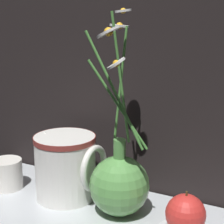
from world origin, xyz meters
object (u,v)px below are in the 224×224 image
(yellow_mug, at_px, (7,173))
(orange_fruit, at_px, (186,214))
(vase_with_flowers, at_px, (119,182))
(ceramic_pitcher, at_px, (66,164))

(yellow_mug, relative_size, orange_fruit, 0.99)
(yellow_mug, bearing_deg, vase_with_flowers, 2.62)
(yellow_mug, height_order, orange_fruit, orange_fruit)
(ceramic_pitcher, bearing_deg, yellow_mug, -170.51)
(vase_with_flowers, xyz_separation_m, yellow_mug, (-0.30, -0.01, -0.04))
(vase_with_flowers, height_order, orange_fruit, vase_with_flowers)
(vase_with_flowers, bearing_deg, orange_fruit, -8.59)
(vase_with_flowers, relative_size, yellow_mug, 5.06)
(vase_with_flowers, height_order, yellow_mug, vase_with_flowers)
(vase_with_flowers, bearing_deg, yellow_mug, -177.38)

